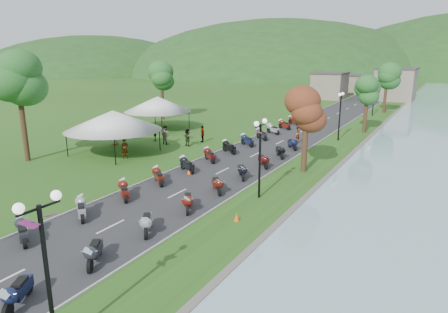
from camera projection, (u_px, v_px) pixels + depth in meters
The scene contains 13 objects.
road at pixel (299, 133), 46.52m from camera, with size 7.00×120.00×0.02m, color #2F2F31.
hills_backdrop at pixel (417, 74), 181.11m from camera, with size 360.00×120.00×76.00m, color #285621, non-canonical shape.
far_building at pixel (362, 85), 84.71m from camera, with size 18.00×16.00×5.00m, color gray.
moto_row_left at pixel (199, 160), 32.53m from camera, with size 2.60×47.46×1.10m, color #331411, non-canonical shape.
moto_row_right at pixel (204, 192), 24.96m from camera, with size 2.60×34.47×1.10m, color #331411, non-canonical shape.
streetlamp_near at pixel (47, 277), 11.94m from camera, with size 1.40×1.40×5.00m, color black, non-canonical shape.
vendor_tent_main at pixel (114, 132), 36.44m from camera, with size 5.84×5.84×4.00m, color white, non-canonical shape.
vendor_tent_side at pixel (158, 113), 48.12m from camera, with size 5.37×5.37×4.00m, color white, non-canonical shape.
tree_park_left at pixel (20, 95), 33.10m from camera, with size 4.06×4.06×11.27m, color #2F752C, non-canonical shape.
tree_lakeside at pixel (306, 125), 30.38m from camera, with size 2.67×2.67×7.43m, color #2F752C, non-canonical shape.
pedestrian_a at pixel (126, 159), 35.16m from camera, with size 0.64×0.47×1.75m, color slate.
pedestrian_b at pixel (165, 144), 40.77m from camera, with size 0.94×0.51×1.93m, color slate.
pedestrian_c at pixel (155, 141), 42.26m from camera, with size 1.04×0.43×1.61m, color slate.
Camera 1 is at (15.00, -4.09, 8.99)m, focal length 32.00 mm.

